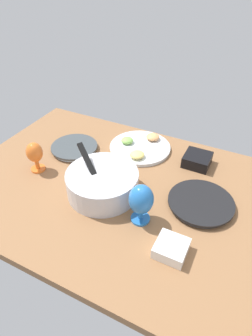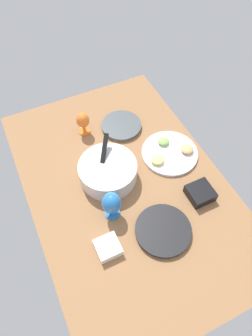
{
  "view_description": "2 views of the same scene",
  "coord_description": "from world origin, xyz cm",
  "views": [
    {
      "loc": [
        -43.21,
        86.99,
        88.67
      ],
      "look_at": [
        4.32,
        -7.75,
        5.31
      ],
      "focal_mm": 30.59,
      "sensor_mm": 36.0,
      "label": 1
    },
    {
      "loc": [
        -79.05,
        37.25,
        141.23
      ],
      "look_at": [
        6.58,
        -3.19,
        5.31
      ],
      "focal_mm": 32.15,
      "sensor_mm": 36.0,
      "label": 2
    }
  ],
  "objects": [
    {
      "name": "square_bowl_white",
      "position": [
        -29.52,
        23.37,
        2.6
      ],
      "size": [
        11.29,
        11.29,
        4.67
      ],
      "color": "white",
      "rests_on": "ground_plane"
    },
    {
      "name": "dinner_plate_left",
      "position": [
        -32.89,
        -4.93,
        1.37
      ],
      "size": [
        28.17,
        28.17,
        2.63
      ],
      "color": "#4C4C51",
      "rests_on": "ground_plane"
    },
    {
      "name": "hurricane_glass_orange",
      "position": [
        45.84,
        6.85,
        9.56
      ],
      "size": [
        7.89,
        7.89,
        15.51
      ],
      "color": "orange",
      "rests_on": "ground_plane"
    },
    {
      "name": "mixing_bowl",
      "position": [
        8.69,
        6.7,
        5.96
      ],
      "size": [
        31.8,
        31.8,
        18.86
      ],
      "color": "silver",
      "rests_on": "ground_plane"
    },
    {
      "name": "ground_plane",
      "position": [
        0.0,
        0.0,
        -2.0
      ],
      "size": [
        160.0,
        104.0,
        4.0
      ],
      "primitive_type": "cube",
      "color": "#8C603D"
    },
    {
      "name": "square_bowl_black",
      "position": [
        -23.35,
        -32.64,
        3.17
      ],
      "size": [
        12.92,
        12.92,
        5.7
      ],
      "color": "black",
      "rests_on": "ground_plane"
    },
    {
      "name": "fruit_platter",
      "position": [
        8.1,
        -32.35,
        1.37
      ],
      "size": [
        33.01,
        33.01,
        4.97
      ],
      "color": "silver",
      "rests_on": "ground_plane"
    },
    {
      "name": "hurricane_glass_blue",
      "position": [
        -13.06,
        13.89,
        10.69
      ],
      "size": [
        9.86,
        9.86,
        17.77
      ],
      "color": "#266DBB",
      "rests_on": "ground_plane"
    },
    {
      "name": "dinner_plate_right",
      "position": [
        39.64,
        -15.58,
        1.37
      ],
      "size": [
        24.99,
        24.99,
        2.63
      ],
      "color": "silver",
      "rests_on": "ground_plane"
    }
  ]
}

